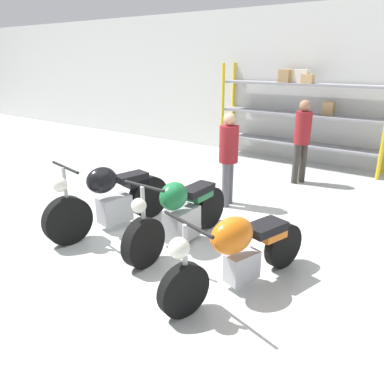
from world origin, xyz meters
TOP-DOWN VIEW (x-y plane):
  - ground_plane at (0.00, 0.00)m, footprint 30.00×30.00m
  - back_wall at (0.00, 5.56)m, footprint 30.00×0.08m
  - shelving_rack at (-0.34, 5.19)m, footprint 3.92×0.63m
  - motorcycle_black at (-1.16, -0.03)m, footprint 0.76×2.03m
  - motorcycle_green at (-0.04, 0.18)m, footprint 0.61×2.05m
  - motorcycle_orange at (1.12, -0.32)m, footprint 0.90×2.01m
  - person_browsing at (0.30, 3.75)m, footprint 0.44×0.44m
  - person_near_rack at (-0.26, 1.82)m, footprint 0.37×0.37m

SIDE VIEW (x-z plane):
  - ground_plane at x=0.00m, z-range 0.00..0.00m
  - motorcycle_green at x=-0.04m, z-range -0.09..0.95m
  - motorcycle_black at x=-1.16m, z-range -0.08..1.02m
  - motorcycle_orange at x=1.12m, z-range -0.02..0.98m
  - person_near_rack at x=-0.26m, z-range 0.13..1.72m
  - person_browsing at x=0.30m, z-range 0.15..1.81m
  - shelving_rack at x=-0.34m, z-range 0.15..2.46m
  - back_wall at x=0.00m, z-range 0.00..3.60m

